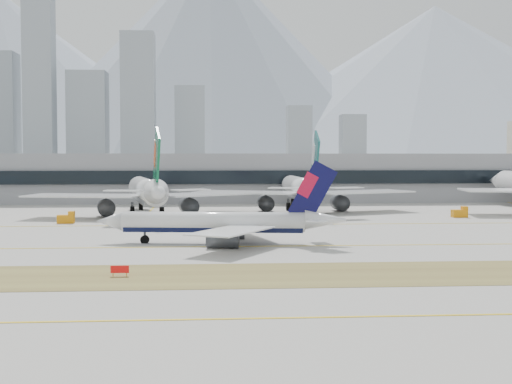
{
  "coord_description": "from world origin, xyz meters",
  "views": [
    {
      "loc": [
        -13.47,
        -117.72,
        14.63
      ],
      "look_at": [
        -3.61,
        18.0,
        7.5
      ],
      "focal_mm": 50.0,
      "sensor_mm": 36.0,
      "label": 1
    }
  ],
  "objects": [
    {
      "name": "city_skyline",
      "position": [
        -106.76,
        453.42,
        49.8
      ],
      "size": [
        342.0,
        49.8,
        140.0
      ],
      "color": "gray",
      "rests_on": "ground"
    },
    {
      "name": "hold_sign_left",
      "position": [
        -23.64,
        -32.0,
        0.88
      ],
      "size": [
        2.2,
        0.15,
        1.35
      ],
      "color": "red",
      "rests_on": "ground"
    },
    {
      "name": "terminal",
      "position": [
        0.0,
        114.84,
        7.5
      ],
      "size": [
        280.0,
        43.1,
        15.0
      ],
      "color": "gray",
      "rests_on": "ground"
    },
    {
      "name": "mountain_ridge",
      "position": [
        33.0,
        1404.14,
        181.85
      ],
      "size": [
        2830.0,
        1120.0,
        470.0
      ],
      "color": "#9EA8B7",
      "rests_on": "ground"
    },
    {
      "name": "widebody_cathay",
      "position": [
        11.91,
        65.75,
        5.45
      ],
      "size": [
        57.57,
        56.13,
        20.52
      ],
      "rotation": [
        0.0,
        0.0,
        1.58
      ],
      "color": "white",
      "rests_on": "ground"
    },
    {
      "name": "taxiing_airliner",
      "position": [
        -10.52,
        -1.13,
        3.36
      ],
      "size": [
        41.4,
        35.71,
        13.92
      ],
      "rotation": [
        0.0,
        0.0,
        3.01
      ],
      "color": "white",
      "rests_on": "ground"
    },
    {
      "name": "widebody_eva",
      "position": [
        -27.19,
        55.13,
        5.54
      ],
      "size": [
        57.55,
        57.01,
        20.84
      ],
      "rotation": [
        0.0,
        0.0,
        1.75
      ],
      "color": "white",
      "rests_on": "ground"
    },
    {
      "name": "ground",
      "position": [
        0.0,
        0.0,
        0.0
      ],
      "size": [
        3000.0,
        3000.0,
        0.0
      ],
      "primitive_type": "plane",
      "color": "#A29F97",
      "rests_on": "ground"
    },
    {
      "name": "gse_c",
      "position": [
        46.14,
        44.21,
        1.05
      ],
      "size": [
        3.55,
        2.0,
        2.6
      ],
      "color": "orange",
      "rests_on": "ground"
    },
    {
      "name": "gse_b",
      "position": [
        -42.83,
        36.2,
        1.05
      ],
      "size": [
        3.55,
        2.0,
        2.6
      ],
      "color": "orange",
      "rests_on": "ground"
    },
    {
      "name": "apron_markings",
      "position": [
        0.0,
        -53.95,
        0.02
      ],
      "size": [
        360.0,
        122.22,
        0.06
      ],
      "color": "brown",
      "rests_on": "ground"
    }
  ]
}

